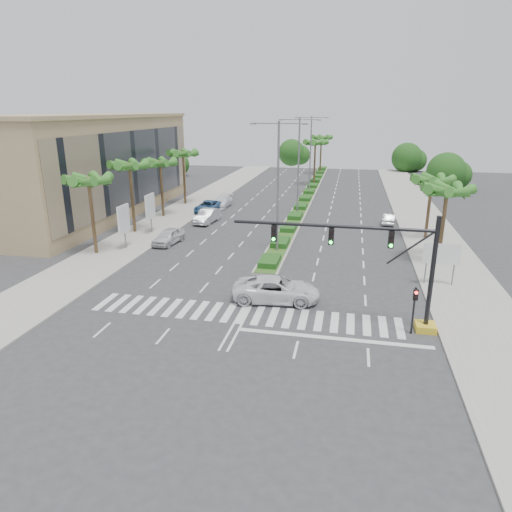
{
  "coord_description": "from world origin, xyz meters",
  "views": [
    {
      "loc": [
        6.45,
        -26.87,
        12.96
      ],
      "look_at": [
        0.16,
        3.39,
        3.0
      ],
      "focal_mm": 32.0,
      "sensor_mm": 36.0,
      "label": 1
    }
  ],
  "objects_px": {
    "car_parked_b": "(207,216)",
    "car_parked_c": "(208,207)",
    "car_right": "(389,219)",
    "car_parked_a": "(169,236)",
    "car_crossing": "(276,289)",
    "car_parked_d": "(222,202)"
  },
  "relations": [
    {
      "from": "car_parked_b",
      "to": "car_parked_a",
      "type": "bearing_deg",
      "value": -90.97
    },
    {
      "from": "car_parked_b",
      "to": "car_parked_c",
      "type": "relative_size",
      "value": 0.92
    },
    {
      "from": "car_parked_d",
      "to": "car_parked_a",
      "type": "bearing_deg",
      "value": -88.47
    },
    {
      "from": "car_parked_d",
      "to": "car_crossing",
      "type": "relative_size",
      "value": 0.83
    },
    {
      "from": "car_parked_b",
      "to": "car_right",
      "type": "distance_m",
      "value": 21.57
    },
    {
      "from": "car_parked_c",
      "to": "car_crossing",
      "type": "distance_m",
      "value": 30.25
    },
    {
      "from": "car_parked_a",
      "to": "car_parked_b",
      "type": "relative_size",
      "value": 0.91
    },
    {
      "from": "car_parked_a",
      "to": "car_parked_d",
      "type": "distance_m",
      "value": 18.78
    },
    {
      "from": "car_parked_b",
      "to": "car_parked_d",
      "type": "xyz_separation_m",
      "value": [
        -0.81,
        9.34,
        -0.08
      ]
    },
    {
      "from": "car_parked_a",
      "to": "car_right",
      "type": "relative_size",
      "value": 1.16
    },
    {
      "from": "car_parked_d",
      "to": "car_parked_c",
      "type": "bearing_deg",
      "value": -100.92
    },
    {
      "from": "car_parked_b",
      "to": "car_crossing",
      "type": "xyz_separation_m",
      "value": [
        11.88,
        -21.46,
        0.03
      ]
    },
    {
      "from": "car_crossing",
      "to": "car_right",
      "type": "xyz_separation_m",
      "value": [
        9.38,
        25.12,
        -0.21
      ]
    },
    {
      "from": "car_parked_b",
      "to": "car_parked_c",
      "type": "bearing_deg",
      "value": 112.66
    },
    {
      "from": "car_parked_a",
      "to": "car_parked_c",
      "type": "height_order",
      "value": "car_parked_a"
    },
    {
      "from": "car_right",
      "to": "car_crossing",
      "type": "bearing_deg",
      "value": 76.76
    },
    {
      "from": "car_parked_a",
      "to": "car_parked_b",
      "type": "distance_m",
      "value": 9.5
    },
    {
      "from": "car_crossing",
      "to": "car_parked_a",
      "type": "bearing_deg",
      "value": 41.46
    },
    {
      "from": "car_parked_c",
      "to": "car_parked_b",
      "type": "bearing_deg",
      "value": -71.46
    },
    {
      "from": "car_parked_c",
      "to": "car_parked_a",
      "type": "bearing_deg",
      "value": -86.16
    },
    {
      "from": "car_parked_b",
      "to": "car_right",
      "type": "relative_size",
      "value": 1.28
    },
    {
      "from": "car_right",
      "to": "car_parked_c",
      "type": "bearing_deg",
      "value": 2.48
    }
  ]
}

